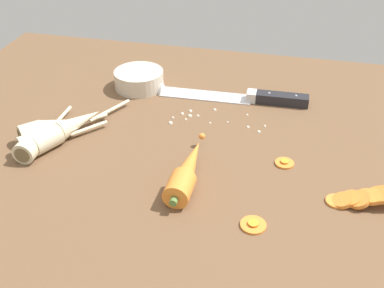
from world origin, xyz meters
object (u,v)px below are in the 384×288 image
Objects in this scene: parsnip_back at (50,138)px; carrot_slice_stray_near at (285,162)px; whole_carrot at (187,171)px; parsnip_front at (50,128)px; parsnip_mid_right at (67,128)px; parsnip_mid_left at (39,137)px; carrot_slice_stack at (368,197)px; carrot_slice_stray_mid at (253,224)px; prep_bowl at (139,79)px; chefs_knife at (225,95)px.

parsnip_back reaches higher than carrot_slice_stray_near.
whole_carrot is 1.43× the size of parsnip_front.
parsnip_front is 0.63× the size of parsnip_mid_right.
whole_carrot is 1.05× the size of parsnip_mid_left.
parsnip_mid_right is at bearing 172.46° from carrot_slice_stack.
carrot_slice_stack is at bearing -7.54° from parsnip_mid_right.
whole_carrot is 29.08cm from parsnip_mid_left.
carrot_slice_stray_near is 16.95cm from carrot_slice_stray_mid.
parsnip_mid_right and prep_bowl have the same top height.
carrot_slice_stack is at bearing 27.94° from carrot_slice_stray_mid.
carrot_slice_stack is at bearing -46.66° from chefs_knife.
parsnip_front is at bearing -171.13° from parsnip_mid_right.
chefs_knife is at bearing 87.60° from whole_carrot.
prep_bowl is (8.37, 26.36, 0.17)cm from parsnip_back.
parsnip_mid_left is 1.29× the size of parsnip_back.
prep_bowl is at bearing 128.22° from carrot_slice_stray_mid.
parsnip_back is at bearing -137.43° from chefs_knife.
parsnip_mid_right is at bearing -140.06° from chefs_knife.
whole_carrot is 1.62× the size of carrot_slice_stack.
chefs_knife is at bearing 39.94° from parsnip_mid_right.
whole_carrot is 26.23cm from parsnip_mid_right.
parsnip_front is 4.23× the size of carrot_slice_stray_near.
carrot_slice_stray_mid is 49.20cm from prep_bowl.
whole_carrot is 27.07cm from parsnip_back.
carrot_slice_stack is at bearing -3.51° from parsnip_back.
chefs_knife reaches higher than carrot_slice_stray_near.
parsnip_front is (-29.61, -22.53, 1.33)cm from chefs_knife.
parsnip_mid_left is 1.54× the size of carrot_slice_stack.
parsnip_back is 3.76× the size of carrot_slice_stray_mid.
carrot_slice_stack is 15.34cm from carrot_slice_stray_near.
chefs_knife is 1.74× the size of whole_carrot.
chefs_knife is 39.49cm from carrot_slice_stray_mid.
prep_bowl is (-47.13, 29.76, 0.67)cm from carrot_slice_stack.
carrot_slice_stack is at bearing -3.31° from parsnip_mid_left.
parsnip_mid_left is 0.86× the size of parsnip_mid_right.
parsnip_mid_right is 2.02× the size of prep_bowl.
chefs_knife is 2.37× the size of parsnip_back.
parsnip_mid_right is at bearing 65.13° from parsnip_back.
parsnip_back is at bearing -114.87° from parsnip_mid_right.
parsnip_mid_right is (3.77, 3.79, -0.00)cm from parsnip_mid_left.
parsnip_mid_left is at bearing 163.38° from carrot_slice_stray_mid.
whole_carrot is 14.64cm from carrot_slice_stray_mid.
parsnip_back is at bearing 162.45° from carrot_slice_stray_mid.
carrot_slice_stack is (55.50, -3.40, -0.51)cm from parsnip_back.
parsnip_back reaches higher than carrot_slice_stack.
parsnip_back is at bearing -174.17° from carrot_slice_stray_near.
parsnip_mid_right is at bearing -179.14° from carrot_slice_stray_near.
prep_bowl is (-19.64, 0.64, 1.50)cm from chefs_knife.
parsnip_mid_right is 1.80× the size of carrot_slice_stack.
chefs_knife is at bearing -1.85° from prep_bowl.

